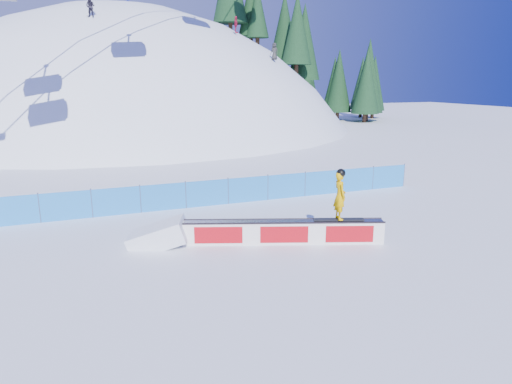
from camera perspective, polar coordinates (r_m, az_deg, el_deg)
name	(u,v)px	position (r m, az deg, el deg)	size (l,w,h in m)	color
ground	(240,236)	(17.01, -2.04, -5.56)	(160.00, 160.00, 0.00)	white
snow_hill	(135,267)	(62.09, -14.91, -9.00)	(64.00, 64.00, 64.00)	white
treeline	(310,49)	(63.38, 6.71, 17.31)	(23.67, 12.60, 20.67)	#372216
safety_fence	(207,193)	(20.97, -6.10, -0.15)	(22.05, 0.05, 1.30)	blue
rail_box	(284,232)	(16.22, 3.48, -5.01)	(6.82, 2.85, 0.85)	white
snow_ramp	(159,244)	(16.58, -12.04, -6.40)	(1.97, 1.31, 0.74)	white
snowboarder	(340,195)	(16.12, 10.44, -0.39)	(1.76, 0.89, 1.84)	black
distant_skiers	(174,15)	(48.07, -10.19, 20.92)	(17.94, 8.67, 7.51)	black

